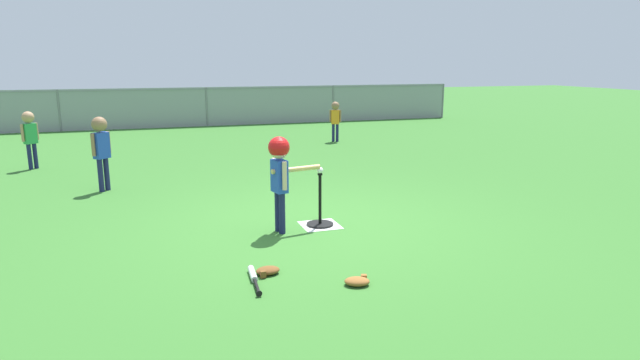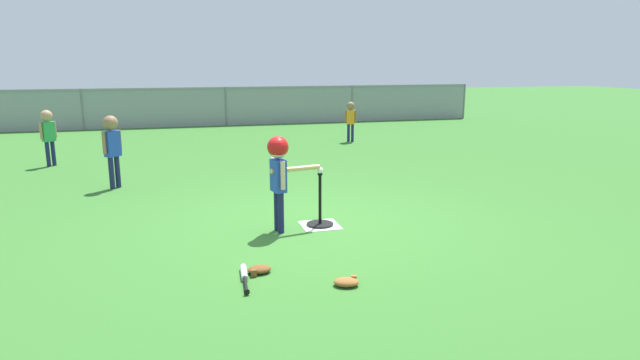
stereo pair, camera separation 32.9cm
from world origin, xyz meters
TOP-DOWN VIEW (x-y plane):
  - ground_plane at (0.00, 0.00)m, footprint 60.00×60.00m
  - home_plate at (0.06, -0.06)m, footprint 0.44×0.44m
  - batting_tee at (0.06, -0.06)m, footprint 0.32×0.32m
  - baseball_on_tee at (0.06, -0.06)m, footprint 0.07×0.07m
  - batter_child at (-0.44, -0.16)m, footprint 0.63×0.31m
  - fielder_deep_center at (-3.77, 4.81)m, footprint 0.25×0.22m
  - fielder_deep_left at (2.55, 6.27)m, footprint 0.27×0.19m
  - fielder_near_right at (-2.46, 2.61)m, footprint 0.25×0.25m
  - spare_bat_silver at (-1.01, -1.41)m, footprint 0.10×0.58m
  - glove_by_plate at (-0.18, -1.81)m, footprint 0.26×0.22m
  - glove_near_bats at (-0.87, -1.33)m, footprint 0.23×0.18m
  - outfield_fence at (0.00, 10.48)m, footprint 16.06×0.06m

SIDE VIEW (x-z plane):
  - ground_plane at x=0.00m, z-range 0.00..0.00m
  - home_plate at x=0.06m, z-range 0.00..0.01m
  - spare_bat_silver at x=-1.01m, z-range 0.00..0.06m
  - glove_by_plate at x=-0.18m, z-range 0.00..0.07m
  - glove_near_bats at x=-0.87m, z-range 0.00..0.07m
  - batting_tee at x=0.06m, z-range -0.22..0.41m
  - outfield_fence at x=0.00m, z-range 0.04..1.19m
  - fielder_deep_left at x=2.55m, z-range 0.14..1.10m
  - baseball_on_tee at x=0.06m, z-range 0.63..0.70m
  - fielder_deep_center at x=-3.77m, z-range 0.15..1.18m
  - fielder_near_right at x=-2.46m, z-range 0.16..1.27m
  - batter_child at x=-0.44m, z-range 0.23..1.33m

